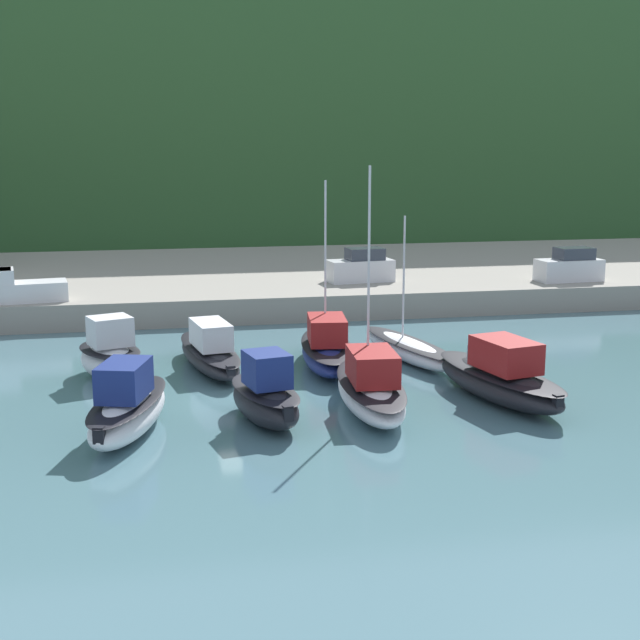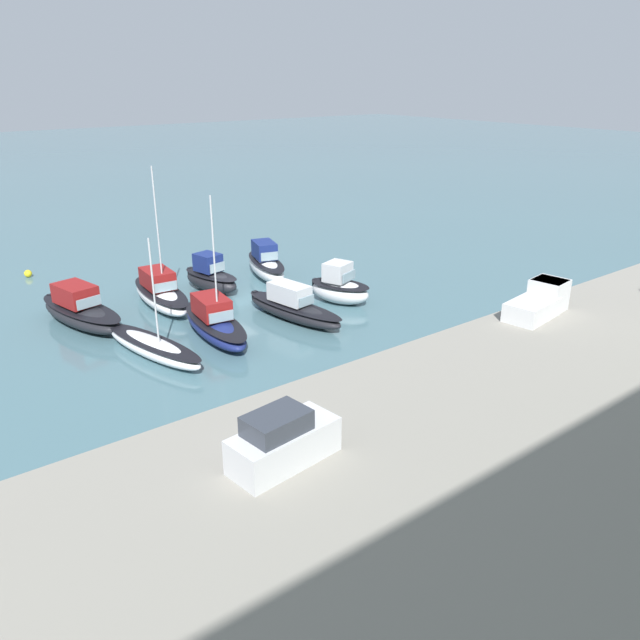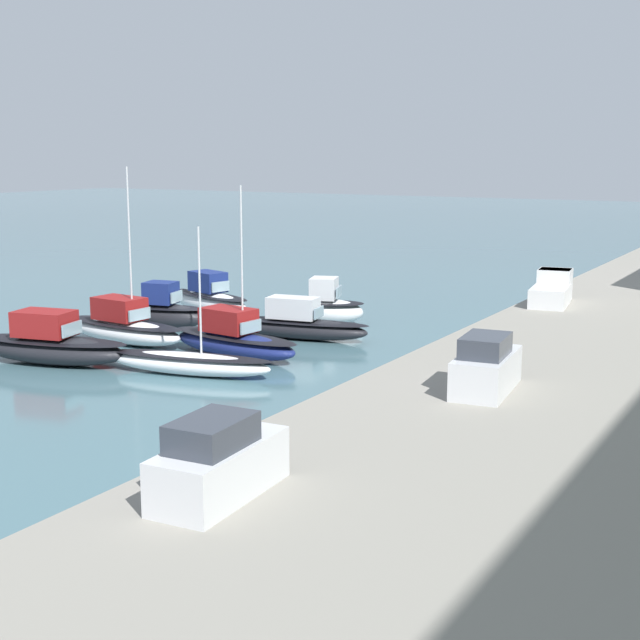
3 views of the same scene
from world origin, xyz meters
TOP-DOWN VIEW (x-y plane):
  - ground_plane at (0.00, 0.00)m, footprint 320.00×320.00m
  - moored_boat_0 at (-5.66, 4.91)m, footprint 3.77×5.01m
  - moored_boat_1 at (-1.18, 5.63)m, footprint 3.33×8.37m
  - moored_boat_2 at (4.25, 5.08)m, footprint 3.25×8.16m
  - moored_boat_3 at (8.41, 5.54)m, footprint 3.46×8.50m
  - moored_boat_4 at (-4.77, -3.19)m, footprint 3.92×7.19m
  - moored_boat_5 at (0.30, -2.77)m, footprint 3.03×5.48m
  - moored_boat_6 at (4.58, -2.01)m, footprint 2.92×8.19m
  - moored_boat_7 at (10.11, -1.72)m, footprint 4.15×8.50m
  - parked_car_0 at (23.03, 18.12)m, footprint 4.31×2.07m
  - parked_car_2 at (9.69, 20.49)m, footprint 4.38×2.27m
  - pickup_truck_0 at (-11.20, 17.04)m, footprint 4.96×2.62m

SIDE VIEW (x-z plane):
  - ground_plane at x=0.00m, z-range 0.00..0.00m
  - moored_boat_3 at x=8.41m, z-range -2.91..4.06m
  - moored_boat_1 at x=-1.18m, z-range -0.33..2.02m
  - moored_boat_2 at x=4.25m, z-range -3.45..5.26m
  - moored_boat_6 at x=4.58m, z-range -3.86..5.70m
  - moored_boat_7 at x=10.11m, z-range -0.35..2.29m
  - moored_boat_4 at x=-4.77m, z-range -0.36..2.41m
  - moored_boat_5 at x=0.30m, z-range -0.36..2.42m
  - moored_boat_0 at x=-5.66m, z-range -0.37..2.50m
  - pickup_truck_0 at x=-11.20m, z-range 1.42..3.32m
  - parked_car_0 at x=23.03m, z-range 1.39..3.55m
  - parked_car_2 at x=9.69m, z-range 1.39..3.55m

